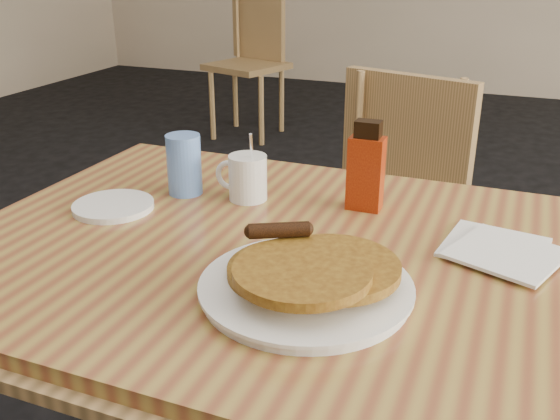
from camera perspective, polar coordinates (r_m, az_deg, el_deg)
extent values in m
cube|color=olive|center=(1.06, 3.41, -4.73)|extent=(1.26, 0.84, 0.04)
cube|color=tan|center=(1.07, 3.39, -5.45)|extent=(1.30, 0.88, 0.02)
cube|color=tan|center=(1.79, 9.63, -3.63)|extent=(0.50, 0.50, 0.04)
cube|color=tan|center=(1.86, 11.37, 5.37)|extent=(0.40, 0.15, 0.44)
cylinder|color=tan|center=(1.80, 2.78, -11.44)|extent=(0.04, 0.04, 0.41)
cylinder|color=tan|center=(2.02, 14.83, -8.15)|extent=(0.04, 0.04, 0.41)
cube|color=tan|center=(4.32, -3.05, 12.98)|extent=(0.56, 0.56, 0.04)
cube|color=tan|center=(4.47, -2.00, 16.76)|extent=(0.44, 0.18, 0.49)
cylinder|color=tan|center=(4.29, -6.22, 9.41)|extent=(0.04, 0.04, 0.46)
cylinder|color=tan|center=(4.47, 0.14, 10.06)|extent=(0.04, 0.04, 0.46)
cylinder|color=white|center=(0.92, 2.37, -7.22)|extent=(0.30, 0.30, 0.02)
cylinder|color=white|center=(0.92, 2.38, -6.84)|extent=(0.32, 0.32, 0.01)
cylinder|color=olive|center=(0.93, 1.15, -5.57)|extent=(0.20, 0.20, 0.01)
cylinder|color=olive|center=(0.92, 4.79, -5.24)|extent=(0.20, 0.20, 0.01)
cylinder|color=olive|center=(0.87, 2.03, -5.64)|extent=(0.20, 0.20, 0.01)
cylinder|color=#321808|center=(0.95, -0.10, -1.85)|extent=(0.09, 0.06, 0.02)
cylinder|color=white|center=(1.25, -2.95, 2.98)|extent=(0.08, 0.08, 0.09)
torus|color=white|center=(1.27, -4.62, 3.20)|extent=(0.06, 0.01, 0.06)
cylinder|color=black|center=(1.24, -2.99, 4.65)|extent=(0.07, 0.07, 0.01)
cylinder|color=white|center=(1.23, -2.52, 4.31)|extent=(0.02, 0.05, 0.13)
cube|color=maroon|center=(1.20, 7.84, 3.32)|extent=(0.07, 0.04, 0.14)
cube|color=black|center=(1.18, 8.06, 7.33)|extent=(0.05, 0.03, 0.03)
cube|color=white|center=(1.12, 19.02, -3.23)|extent=(0.18, 0.18, 0.01)
cube|color=white|center=(1.09, 20.00, -3.75)|extent=(0.21, 0.21, 0.01)
cylinder|color=#608EE3|center=(1.29, -8.75, 4.14)|extent=(0.09, 0.09, 0.12)
cylinder|color=white|center=(1.26, -15.00, 0.35)|extent=(0.18, 0.18, 0.01)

